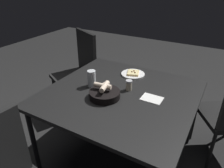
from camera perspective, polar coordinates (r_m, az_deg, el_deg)
name	(u,v)px	position (r m, az deg, el deg)	size (l,w,h in m)	color
ground	(119,156)	(2.15, 1.89, -18.77)	(8.00, 8.00, 0.00)	black
dining_table	(120,98)	(1.74, 2.22, -3.75)	(1.17, 1.13, 0.70)	black
pizza_plate	(133,74)	(2.02, 5.68, 2.77)	(0.22, 0.22, 0.04)	white
bread_basket	(105,93)	(1.63, -2.01, -2.52)	(0.24, 0.24, 0.12)	black
beer_glass	(92,79)	(1.79, -5.53, 1.24)	(0.07, 0.07, 0.14)	silver
pepper_shaker	(129,86)	(1.74, 4.58, -0.46)	(0.05, 0.05, 0.09)	#BFB299
napkin	(152,99)	(1.66, 10.73, -3.90)	(0.16, 0.12, 0.00)	white
chair_far	(79,68)	(2.58, -8.86, 4.27)	(0.59, 0.59, 0.98)	black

